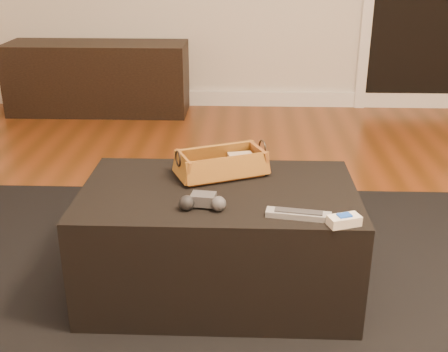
{
  "coord_description": "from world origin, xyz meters",
  "views": [
    {
      "loc": [
        -0.09,
        -1.82,
        1.26
      ],
      "look_at": [
        -0.16,
        0.02,
        0.49
      ],
      "focal_mm": 45.0,
      "sensor_mm": 36.0,
      "label": 1
    }
  ],
  "objects_px": {
    "media_cabinet": "(98,78)",
    "game_controller": "(203,202)",
    "tv_remote": "(218,171)",
    "cream_gadget": "(344,220)",
    "ottoman": "(219,240)",
    "silver_remote": "(298,214)",
    "wicker_basket": "(221,165)"
  },
  "relations": [
    {
      "from": "ottoman",
      "to": "silver_remote",
      "type": "bearing_deg",
      "value": -38.8
    },
    {
      "from": "media_cabinet",
      "to": "game_controller",
      "type": "height_order",
      "value": "media_cabinet"
    },
    {
      "from": "wicker_basket",
      "to": "silver_remote",
      "type": "xyz_separation_m",
      "value": [
        0.27,
        -0.35,
        -0.03
      ]
    },
    {
      "from": "silver_remote",
      "to": "cream_gadget",
      "type": "distance_m",
      "value": 0.15
    },
    {
      "from": "game_controller",
      "to": "cream_gadget",
      "type": "distance_m",
      "value": 0.46
    },
    {
      "from": "wicker_basket",
      "to": "cream_gadget",
      "type": "relative_size",
      "value": 3.38
    },
    {
      "from": "tv_remote",
      "to": "cream_gadget",
      "type": "bearing_deg",
      "value": -71.78
    },
    {
      "from": "media_cabinet",
      "to": "tv_remote",
      "type": "relative_size",
      "value": 7.68
    },
    {
      "from": "cream_gadget",
      "to": "silver_remote",
      "type": "bearing_deg",
      "value": 160.66
    },
    {
      "from": "ottoman",
      "to": "cream_gadget",
      "type": "distance_m",
      "value": 0.54
    },
    {
      "from": "media_cabinet",
      "to": "game_controller",
      "type": "relative_size",
      "value": 8.76
    },
    {
      "from": "ottoman",
      "to": "media_cabinet",
      "type": "bearing_deg",
      "value": 113.35
    },
    {
      "from": "media_cabinet",
      "to": "ottoman",
      "type": "relative_size",
      "value": 1.39
    },
    {
      "from": "media_cabinet",
      "to": "cream_gadget",
      "type": "xyz_separation_m",
      "value": [
        1.48,
        -2.74,
        0.18
      ]
    },
    {
      "from": "ottoman",
      "to": "silver_remote",
      "type": "distance_m",
      "value": 0.41
    },
    {
      "from": "silver_remote",
      "to": "ottoman",
      "type": "bearing_deg",
      "value": 141.2
    },
    {
      "from": "cream_gadget",
      "to": "game_controller",
      "type": "bearing_deg",
      "value": 167.36
    },
    {
      "from": "cream_gadget",
      "to": "tv_remote",
      "type": "bearing_deg",
      "value": 137.36
    },
    {
      "from": "ottoman",
      "to": "tv_remote",
      "type": "distance_m",
      "value": 0.26
    },
    {
      "from": "ottoman",
      "to": "tv_remote",
      "type": "height_order",
      "value": "tv_remote"
    },
    {
      "from": "tv_remote",
      "to": "wicker_basket",
      "type": "distance_m",
      "value": 0.03
    },
    {
      "from": "media_cabinet",
      "to": "tv_remote",
      "type": "distance_m",
      "value": 2.59
    },
    {
      "from": "game_controller",
      "to": "cream_gadget",
      "type": "relative_size",
      "value": 1.4
    },
    {
      "from": "cream_gadget",
      "to": "media_cabinet",
      "type": "bearing_deg",
      "value": 118.32
    },
    {
      "from": "game_controller",
      "to": "silver_remote",
      "type": "relative_size",
      "value": 0.74
    },
    {
      "from": "ottoman",
      "to": "game_controller",
      "type": "bearing_deg",
      "value": -105.41
    },
    {
      "from": "tv_remote",
      "to": "game_controller",
      "type": "distance_m",
      "value": 0.28
    },
    {
      "from": "silver_remote",
      "to": "cream_gadget",
      "type": "bearing_deg",
      "value": -19.34
    },
    {
      "from": "tv_remote",
      "to": "game_controller",
      "type": "xyz_separation_m",
      "value": [
        -0.04,
        -0.28,
        0.0
      ]
    },
    {
      "from": "wicker_basket",
      "to": "ottoman",
      "type": "bearing_deg",
      "value": -91.57
    },
    {
      "from": "media_cabinet",
      "to": "wicker_basket",
      "type": "distance_m",
      "value": 2.58
    },
    {
      "from": "wicker_basket",
      "to": "silver_remote",
      "type": "distance_m",
      "value": 0.44
    }
  ]
}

